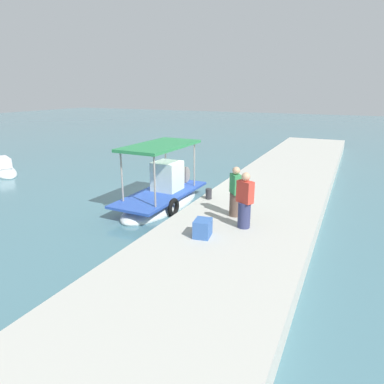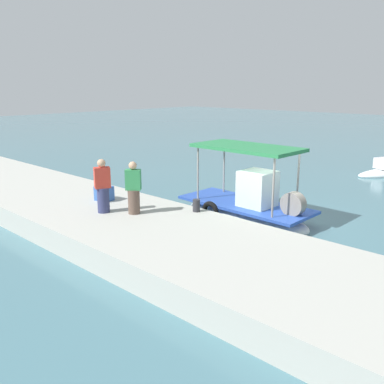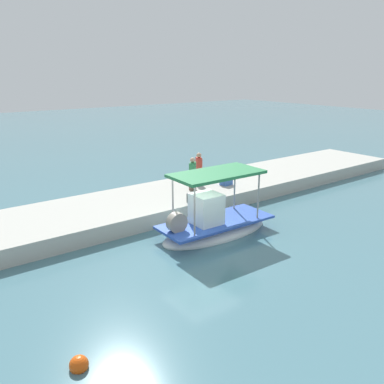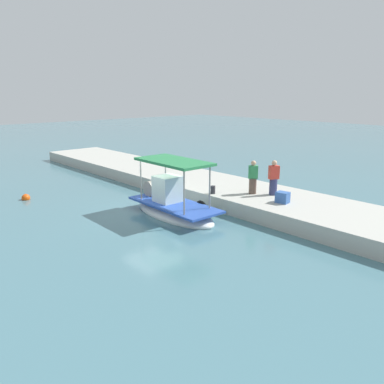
{
  "view_description": "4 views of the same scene",
  "coord_description": "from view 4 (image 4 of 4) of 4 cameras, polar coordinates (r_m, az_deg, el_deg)",
  "views": [
    {
      "loc": [
        -13.08,
        -7.59,
        4.82
      ],
      "look_at": [
        -0.89,
        -1.78,
        0.74
      ],
      "focal_mm": 31.98,
      "sensor_mm": 36.0,
      "label": 1
    },
    {
      "loc": [
        7.36,
        -12.4,
        4.7
      ],
      "look_at": [
        -1.82,
        -2.48,
        1.26
      ],
      "focal_mm": 39.21,
      "sensor_mm": 36.0,
      "label": 2
    },
    {
      "loc": [
        8.94,
        11.44,
        6.55
      ],
      "look_at": [
        -1.69,
        -2.9,
        1.13
      ],
      "focal_mm": 37.33,
      "sensor_mm": 36.0,
      "label": 3
    },
    {
      "loc": [
        -14.74,
        10.8,
        5.71
      ],
      "look_at": [
        -0.91,
        -1.75,
        0.89
      ],
      "focal_mm": 36.35,
      "sensor_mm": 36.0,
      "label": 4
    }
  ],
  "objects": [
    {
      "name": "ground_plane",
      "position": [
        19.15,
        -5.73,
        -2.95
      ],
      "size": [
        120.0,
        120.0,
        0.0
      ],
      "primitive_type": "plane",
      "color": "slate"
    },
    {
      "name": "cargo_crate",
      "position": [
        18.44,
        13.15,
        -0.77
      ],
      "size": [
        0.63,
        0.54,
        0.51
      ],
      "primitive_type": "cube",
      "rotation": [
        0.0,
        0.0,
        0.16
      ],
      "color": "#3762AE",
      "rests_on": "dock_quay"
    },
    {
      "name": "dock_quay",
      "position": [
        21.98,
        3.91,
        0.36
      ],
      "size": [
        36.0,
        4.5,
        0.73
      ],
      "primitive_type": "cube",
      "color": "#B3B3AA",
      "rests_on": "ground_plane"
    },
    {
      "name": "fisherman_near_bollard",
      "position": [
        19.66,
        11.88,
        1.84
      ],
      "size": [
        0.51,
        0.56,
        1.74
      ],
      "color": "navy",
      "rests_on": "dock_quay"
    },
    {
      "name": "mooring_bollard",
      "position": [
        19.6,
        3.08,
        0.33
      ],
      "size": [
        0.24,
        0.24,
        0.4
      ],
      "primitive_type": "cylinder",
      "color": "#2D2D33",
      "rests_on": "dock_quay"
    },
    {
      "name": "main_fishing_boat",
      "position": [
        18.52,
        -2.79,
        -2.04
      ],
      "size": [
        5.16,
        2.15,
        3.01
      ],
      "color": "silver",
      "rests_on": "ground_plane"
    },
    {
      "name": "fisherman_by_crate",
      "position": [
        19.71,
        8.93,
        1.94
      ],
      "size": [
        0.53,
        0.53,
        1.69
      ],
      "color": "brown",
      "rests_on": "dock_quay"
    },
    {
      "name": "marker_buoy",
      "position": [
        23.07,
        -23.19,
        -0.82
      ],
      "size": [
        0.45,
        0.45,
        0.45
      ],
      "color": "#E14F0F",
      "rests_on": "ground_plane"
    }
  ]
}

